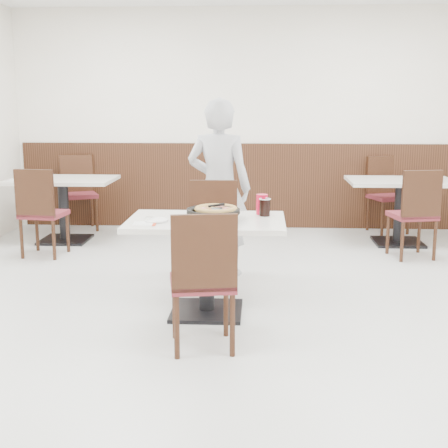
# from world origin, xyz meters

# --- Properties ---
(floor) EXTENTS (7.00, 7.00, 0.00)m
(floor) POSITION_xyz_m (0.00, 0.00, 0.00)
(floor) COLOR #B2B2AE
(floor) RESTS_ON ground
(wall_back) EXTENTS (6.00, 0.04, 2.80)m
(wall_back) POSITION_xyz_m (0.00, 3.50, 1.40)
(wall_back) COLOR silver
(wall_back) RESTS_ON floor
(wall_front) EXTENTS (6.00, 0.04, 2.80)m
(wall_front) POSITION_xyz_m (0.00, -3.50, 1.40)
(wall_front) COLOR silver
(wall_front) RESTS_ON floor
(wainscot_back) EXTENTS (5.90, 0.03, 1.10)m
(wainscot_back) POSITION_xyz_m (0.00, 3.48, 0.55)
(wainscot_back) COLOR black
(wainscot_back) RESTS_ON floor
(main_table) EXTENTS (1.26, 0.89, 0.75)m
(main_table) POSITION_xyz_m (-0.23, 0.07, 0.38)
(main_table) COLOR beige
(main_table) RESTS_ON floor
(chair_near) EXTENTS (0.49, 0.49, 0.95)m
(chair_near) POSITION_xyz_m (-0.20, -0.62, 0.47)
(chair_near) COLOR black
(chair_near) RESTS_ON floor
(chair_far) EXTENTS (0.43, 0.43, 0.95)m
(chair_far) POSITION_xyz_m (-0.23, 0.68, 0.47)
(chair_far) COLOR black
(chair_far) RESTS_ON floor
(trivet) EXTENTS (0.14, 0.14, 0.04)m
(trivet) POSITION_xyz_m (-0.17, 0.05, 0.77)
(trivet) COLOR black
(trivet) RESTS_ON main_table
(pizza_pan) EXTENTS (0.40, 0.40, 0.01)m
(pizza_pan) POSITION_xyz_m (-0.17, 0.03, 0.79)
(pizza_pan) COLOR black
(pizza_pan) RESTS_ON trivet
(pizza) EXTENTS (0.33, 0.33, 0.02)m
(pizza) POSITION_xyz_m (-0.15, 0.09, 0.81)
(pizza) COLOR tan
(pizza) RESTS_ON pizza_pan
(pizza_server) EXTENTS (0.09, 0.11, 0.00)m
(pizza_server) POSITION_xyz_m (-0.14, 0.01, 0.84)
(pizza_server) COLOR white
(pizza_server) RESTS_ON pizza
(napkin) EXTENTS (0.18, 0.18, 0.00)m
(napkin) POSITION_xyz_m (-0.67, -0.14, 0.75)
(napkin) COLOR silver
(napkin) RESTS_ON main_table
(side_plate) EXTENTS (0.18, 0.18, 0.01)m
(side_plate) POSITION_xyz_m (-0.59, -0.05, 0.76)
(side_plate) COLOR white
(side_plate) RESTS_ON napkin
(fork) EXTENTS (0.05, 0.14, 0.00)m
(fork) POSITION_xyz_m (-0.65, -0.03, 0.77)
(fork) COLOR white
(fork) RESTS_ON side_plate
(cola_glass) EXTENTS (0.09, 0.09, 0.13)m
(cola_glass) POSITION_xyz_m (0.22, 0.24, 0.81)
(cola_glass) COLOR black
(cola_glass) RESTS_ON main_table
(red_cup) EXTENTS (0.10, 0.10, 0.16)m
(red_cup) POSITION_xyz_m (0.20, 0.32, 0.83)
(red_cup) COLOR red
(red_cup) RESTS_ON main_table
(diner_person) EXTENTS (0.67, 0.51, 1.67)m
(diner_person) POSITION_xyz_m (-0.21, 1.21, 0.84)
(diner_person) COLOR silver
(diner_person) RESTS_ON floor
(bg_table_left) EXTENTS (1.26, 0.89, 0.75)m
(bg_table_left) POSITION_xyz_m (-2.13, 2.52, 0.38)
(bg_table_left) COLOR beige
(bg_table_left) RESTS_ON floor
(bg_chair_left_near) EXTENTS (0.46, 0.46, 0.95)m
(bg_chair_left_near) POSITION_xyz_m (-2.12, 1.82, 0.47)
(bg_chair_left_near) COLOR black
(bg_chair_left_near) RESTS_ON floor
(bg_chair_left_far) EXTENTS (0.56, 0.56, 0.95)m
(bg_chair_left_far) POSITION_xyz_m (-2.13, 3.18, 0.47)
(bg_chair_left_far) COLOR black
(bg_chair_left_far) RESTS_ON floor
(bg_table_right) EXTENTS (1.30, 0.96, 0.75)m
(bg_table_right) POSITION_xyz_m (1.80, 2.62, 0.38)
(bg_table_right) COLOR beige
(bg_table_right) RESTS_ON floor
(bg_chair_right_near) EXTENTS (0.50, 0.50, 0.95)m
(bg_chair_right_near) POSITION_xyz_m (1.79, 1.97, 0.47)
(bg_chair_right_near) COLOR black
(bg_chair_right_near) RESTS_ON floor
(bg_chair_right_far) EXTENTS (0.54, 0.54, 0.95)m
(bg_chair_right_far) POSITION_xyz_m (1.80, 3.25, 0.47)
(bg_chair_right_far) COLOR black
(bg_chair_right_far) RESTS_ON floor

